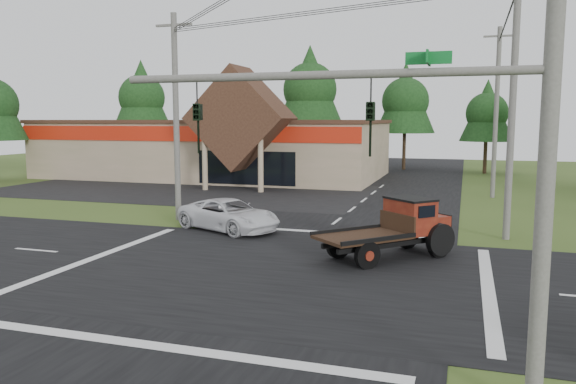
% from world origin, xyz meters
% --- Properties ---
extents(ground, '(120.00, 120.00, 0.00)m').
position_xyz_m(ground, '(0.00, 0.00, 0.00)').
color(ground, '#374D1B').
rests_on(ground, ground).
extents(road_ns, '(12.00, 120.00, 0.02)m').
position_xyz_m(road_ns, '(0.00, 0.00, 0.01)').
color(road_ns, black).
rests_on(road_ns, ground).
extents(road_ew, '(120.00, 12.00, 0.02)m').
position_xyz_m(road_ew, '(0.00, 0.00, 0.01)').
color(road_ew, black).
rests_on(road_ew, ground).
extents(parking_apron, '(28.00, 14.00, 0.02)m').
position_xyz_m(parking_apron, '(-14.00, 19.00, 0.01)').
color(parking_apron, black).
rests_on(parking_apron, ground).
extents(cvs_building, '(30.40, 18.20, 9.19)m').
position_xyz_m(cvs_building, '(-15.70, 29.57, 2.78)').
color(cvs_building, gray).
rests_on(cvs_building, ground).
extents(traffic_signal_mast, '(8.12, 0.24, 7.00)m').
position_xyz_m(traffic_signal_mast, '(5.82, -7.50, 4.43)').
color(traffic_signal_mast, '#595651').
rests_on(traffic_signal_mast, ground).
extents(utility_pole_nr, '(2.00, 0.30, 11.00)m').
position_xyz_m(utility_pole_nr, '(7.50, -7.50, 5.64)').
color(utility_pole_nr, '#595651').
rests_on(utility_pole_nr, ground).
extents(utility_pole_nw, '(2.00, 0.30, 10.50)m').
position_xyz_m(utility_pole_nw, '(-8.00, 8.00, 5.39)').
color(utility_pole_nw, '#595651').
rests_on(utility_pole_nw, ground).
extents(utility_pole_ne, '(2.00, 0.30, 11.50)m').
position_xyz_m(utility_pole_ne, '(8.00, 8.00, 5.89)').
color(utility_pole_ne, '#595651').
rests_on(utility_pole_ne, ground).
extents(utility_pole_n, '(2.00, 0.30, 11.20)m').
position_xyz_m(utility_pole_n, '(8.00, 22.00, 5.74)').
color(utility_pole_n, '#595651').
rests_on(utility_pole_n, ground).
extents(tree_row_a, '(6.72, 6.72, 12.12)m').
position_xyz_m(tree_row_a, '(-30.00, 40.00, 8.05)').
color(tree_row_a, '#332316').
rests_on(tree_row_a, ground).
extents(tree_row_b, '(5.60, 5.60, 10.10)m').
position_xyz_m(tree_row_b, '(-20.00, 42.00, 6.70)').
color(tree_row_b, '#332316').
rests_on(tree_row_b, ground).
extents(tree_row_c, '(7.28, 7.28, 13.13)m').
position_xyz_m(tree_row_c, '(-10.00, 41.00, 8.72)').
color(tree_row_c, '#332316').
rests_on(tree_row_c, ground).
extents(tree_row_d, '(6.16, 6.16, 11.11)m').
position_xyz_m(tree_row_d, '(0.00, 42.00, 7.38)').
color(tree_row_d, '#332316').
rests_on(tree_row_d, ground).
extents(tree_row_e, '(5.04, 5.04, 9.09)m').
position_xyz_m(tree_row_e, '(8.00, 40.00, 6.03)').
color(tree_row_e, '#332316').
rests_on(tree_row_e, ground).
extents(antique_flatbed_truck, '(5.24, 5.38, 2.27)m').
position_xyz_m(antique_flatbed_truck, '(3.49, 2.98, 1.14)').
color(antique_flatbed_truck, '#55130C').
rests_on(antique_flatbed_truck, ground).
extents(white_pickup, '(5.81, 4.32, 1.47)m').
position_xyz_m(white_pickup, '(-4.37, 6.23, 0.73)').
color(white_pickup, silver).
rests_on(white_pickup, ground).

